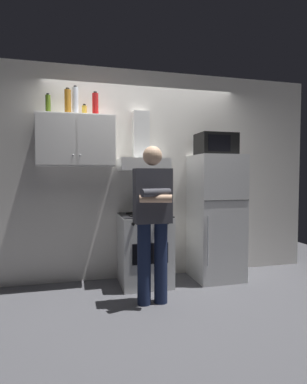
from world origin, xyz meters
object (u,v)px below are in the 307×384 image
(upper_cabinet, at_px, (76,141))
(bottle_spice_jar, at_px, (84,111))
(microwave, at_px, (216,144))
(bottle_olive_oil, at_px, (48,105))
(cooking_pot, at_px, (157,210))
(stove_oven, at_px, (145,249))
(bottle_liquor_amber, at_px, (68,102))
(range_hood, at_px, (142,155))
(person_standing, at_px, (153,218))
(refrigerator, at_px, (216,217))
(bottle_soda_red, at_px, (95,105))
(bottle_vodka_clear, at_px, (75,101))

(upper_cabinet, bearing_deg, bottle_spice_jar, 22.69)
(microwave, bearing_deg, bottle_olive_oil, 175.80)
(cooking_pot, bearing_deg, microwave, 9.57)
(upper_cabinet, bearing_deg, cooking_pot, -14.73)
(stove_oven, xyz_separation_m, microwave, (0.95, 0.02, 1.31))
(bottle_liquor_amber, height_order, bottle_spice_jar, bottle_liquor_amber)
(bottle_olive_oil, bearing_deg, range_hood, -2.27)
(bottle_liquor_amber, bearing_deg, person_standing, -39.93)
(refrigerator, bearing_deg, upper_cabinet, 175.93)
(bottle_liquor_amber, distance_m, bottle_spice_jar, 0.22)
(refrigerator, height_order, bottle_spice_jar, bottle_spice_jar)
(cooking_pot, distance_m, bottle_soda_red, 1.46)
(bottle_vodka_clear, bearing_deg, bottle_liquor_amber, -172.05)
(bottle_soda_red, distance_m, bottle_spice_jar, 0.15)
(stove_oven, xyz_separation_m, bottle_liquor_amber, (-0.89, 0.10, 1.76))
(bottle_soda_red, bearing_deg, upper_cabinet, 178.46)
(refrigerator, bearing_deg, bottle_liquor_amber, 176.97)
(microwave, height_order, person_standing, microwave)
(bottle_olive_oil, xyz_separation_m, bottle_liquor_amber, (0.22, -0.07, 0.03))
(upper_cabinet, xyz_separation_m, stove_oven, (0.80, -0.13, -1.32))
(upper_cabinet, bearing_deg, microwave, -3.48)
(upper_cabinet, height_order, bottle_vodka_clear, bottle_vodka_clear)
(bottle_liquor_amber, xyz_separation_m, bottle_soda_red, (0.32, 0.02, -0.01))
(person_standing, relative_size, cooking_pot, 5.76)
(bottle_soda_red, relative_size, bottle_spice_jar, 1.99)
(microwave, bearing_deg, range_hood, 173.54)
(cooking_pot, bearing_deg, bottle_vodka_clear, 166.21)
(upper_cabinet, relative_size, bottle_spice_jar, 6.23)
(microwave, distance_m, bottle_soda_red, 1.59)
(bottle_vodka_clear, xyz_separation_m, bottle_spice_jar, (0.10, 0.06, -0.10))
(microwave, bearing_deg, stove_oven, -178.85)
(range_hood, height_order, person_standing, range_hood)
(stove_oven, distance_m, microwave, 1.62)
(upper_cabinet, xyz_separation_m, bottle_spice_jar, (0.10, 0.04, 0.37))
(bottle_olive_oil, bearing_deg, bottle_vodka_clear, -11.04)
(cooking_pot, height_order, bottle_vodka_clear, bottle_vodka_clear)
(bottle_vodka_clear, bearing_deg, person_standing, -43.49)
(bottle_vodka_clear, bearing_deg, bottle_olive_oil, 168.96)
(microwave, bearing_deg, refrigerator, -89.10)
(stove_oven, bearing_deg, microwave, 1.15)
(microwave, relative_size, bottle_liquor_amber, 1.58)
(bottle_vodka_clear, bearing_deg, cooking_pot, -13.79)
(stove_oven, bearing_deg, bottle_olive_oil, 171.29)
(bottle_liquor_amber, relative_size, bottle_soda_red, 1.06)
(upper_cabinet, xyz_separation_m, person_standing, (0.75, -0.73, -0.85))
(upper_cabinet, relative_size, refrigerator, 0.56)
(stove_oven, bearing_deg, cooking_pot, -42.49)
(refrigerator, xyz_separation_m, microwave, (-0.00, 0.02, 0.94))
(bottle_olive_oil, relative_size, bottle_soda_red, 0.86)
(range_hood, bearing_deg, cooking_pot, -62.12)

